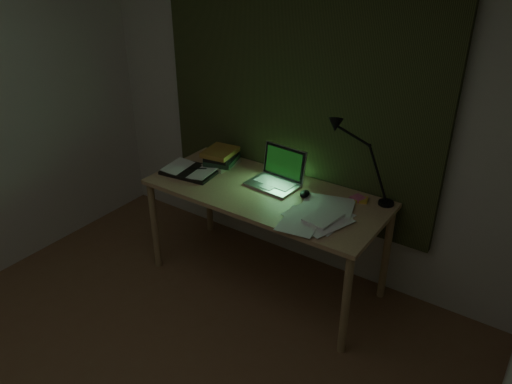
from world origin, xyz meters
TOP-DOWN VIEW (x-y plane):
  - wall_back at (0.00, 2.00)m, footprint 3.50×0.00m
  - curtain at (0.00, 1.96)m, footprint 2.20×0.06m
  - desk at (0.03, 1.55)m, footprint 1.70×0.74m
  - laptop at (0.03, 1.64)m, footprint 0.38×0.42m
  - open_textbook at (-0.60, 1.48)m, footprint 0.43×0.33m
  - book_stack at (-0.48, 1.71)m, footprint 0.25×0.28m
  - loose_papers at (0.49, 1.45)m, footprint 0.44×0.45m
  - mouse at (0.29, 1.64)m, footprint 0.08×0.11m
  - sticky_yellow at (0.64, 1.80)m, footprint 0.10×0.10m
  - sticky_pink at (0.62, 1.80)m, footprint 0.11×0.11m
  - desk_lamp at (0.80, 1.85)m, footprint 0.41×0.34m

SIDE VIEW (x-z plane):
  - desk at x=0.03m, z-range 0.00..0.77m
  - sticky_yellow at x=0.64m, z-range 0.77..0.79m
  - sticky_pink at x=0.62m, z-range 0.77..0.79m
  - loose_papers at x=0.49m, z-range 0.77..0.80m
  - open_textbook at x=-0.60m, z-range 0.77..0.81m
  - mouse at x=0.29m, z-range 0.77..0.81m
  - book_stack at x=-0.48m, z-range 0.77..0.91m
  - laptop at x=0.03m, z-range 0.77..1.03m
  - desk_lamp at x=0.80m, z-range 0.77..1.33m
  - wall_back at x=0.00m, z-range 0.00..2.50m
  - curtain at x=0.00m, z-range 0.45..2.45m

